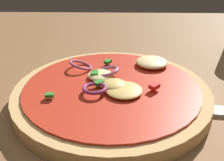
# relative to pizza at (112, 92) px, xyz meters

# --- Properties ---
(dining_table) EXTENTS (1.14, 0.98, 0.03)m
(dining_table) POSITION_rel_pizza_xyz_m (-0.03, 0.02, -0.03)
(dining_table) COLOR brown
(dining_table) RESTS_ON ground
(pizza) EXTENTS (0.26, 0.26, 0.04)m
(pizza) POSITION_rel_pizza_xyz_m (0.00, 0.00, 0.00)
(pizza) COLOR tan
(pizza) RESTS_ON dining_table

